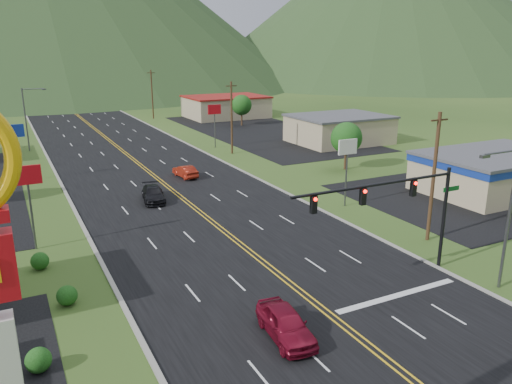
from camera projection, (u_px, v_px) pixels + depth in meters
name	position (u px, v px, depth m)	size (l,w,h in m)	color
traffic_signal	(400.00, 200.00, 31.16)	(13.10, 0.43, 7.00)	black
streetlight_east	(507.00, 210.00, 29.84)	(3.28, 0.25, 9.00)	#59595E
streetlight_west	(28.00, 115.00, 71.12)	(3.28, 0.25, 9.00)	#59595E
building_east_near	(496.00, 170.00, 51.70)	(15.40, 10.40, 4.10)	tan
building_east_mid	(339.00, 129.00, 78.24)	(14.40, 11.40, 4.30)	tan
building_east_far	(226.00, 107.00, 106.38)	(16.40, 12.40, 4.50)	tan
pole_sign_west_a	(28.00, 184.00, 35.96)	(2.00, 0.18, 6.40)	#59595E
pole_sign_west_b	(15.00, 137.00, 54.76)	(2.00, 0.18, 6.40)	#59595E
pole_sign_east_a	(347.00, 154.00, 46.06)	(2.00, 0.18, 6.40)	#59595E
pole_sign_east_b	(215.00, 114.00, 73.40)	(2.00, 0.18, 6.40)	#59595E
tree_east_a	(346.00, 138.00, 60.57)	(3.84, 3.84, 5.82)	#382314
tree_east_b	(242.00, 105.00, 94.79)	(3.84, 3.84, 5.82)	#382314
utility_pole_a	(434.00, 176.00, 37.71)	(1.60, 0.28, 10.00)	#382314
utility_pole_b	(232.00, 117.00, 69.33)	(1.60, 0.28, 10.00)	#382314
utility_pole_c	(152.00, 94.00, 103.51)	(1.60, 0.28, 10.00)	#382314
utility_pole_d	(112.00, 82.00, 137.69)	(1.60, 0.28, 10.00)	#382314
car_red_near	(286.00, 324.00, 25.73)	(1.88, 4.66, 1.59)	maroon
car_dark_mid	(153.00, 194.00, 48.65)	(1.98, 4.87, 1.41)	black
car_red_far	(185.00, 172.00, 57.57)	(1.45, 4.17, 1.37)	#9C2011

